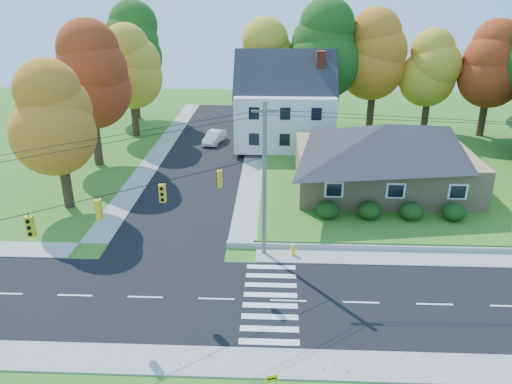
% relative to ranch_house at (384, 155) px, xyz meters
% --- Properties ---
extents(ground, '(120.00, 120.00, 0.00)m').
position_rel_ranch_house_xyz_m(ground, '(-8.00, -16.00, -3.27)').
color(ground, '#3D7923').
extents(road_main, '(90.00, 8.00, 0.02)m').
position_rel_ranch_house_xyz_m(road_main, '(-8.00, -16.00, -3.26)').
color(road_main, black).
rests_on(road_main, ground).
extents(road_cross, '(8.00, 44.00, 0.02)m').
position_rel_ranch_house_xyz_m(road_cross, '(-16.00, 10.00, -3.25)').
color(road_cross, black).
rests_on(road_cross, ground).
extents(sidewalk_north, '(90.00, 2.00, 0.08)m').
position_rel_ranch_house_xyz_m(sidewalk_north, '(-8.00, -11.00, -3.23)').
color(sidewalk_north, '#9C9A90').
rests_on(sidewalk_north, ground).
extents(sidewalk_south, '(90.00, 2.00, 0.08)m').
position_rel_ranch_house_xyz_m(sidewalk_south, '(-8.00, -21.00, -3.23)').
color(sidewalk_south, '#9C9A90').
rests_on(sidewalk_south, ground).
extents(lawn, '(30.00, 30.00, 0.50)m').
position_rel_ranch_house_xyz_m(lawn, '(5.00, 5.00, -3.02)').
color(lawn, '#3D7923').
rests_on(lawn, ground).
extents(ranch_house, '(14.60, 10.60, 5.40)m').
position_rel_ranch_house_xyz_m(ranch_house, '(0.00, 0.00, 0.00)').
color(ranch_house, tan).
rests_on(ranch_house, lawn).
extents(colonial_house, '(10.40, 8.40, 9.60)m').
position_rel_ranch_house_xyz_m(colonial_house, '(-7.96, 12.00, 1.32)').
color(colonial_house, silver).
rests_on(colonial_house, lawn).
extents(hedge_row, '(10.70, 1.70, 1.27)m').
position_rel_ranch_house_xyz_m(hedge_row, '(-0.50, -6.20, -2.13)').
color(hedge_row, '#163A10').
rests_on(hedge_row, lawn).
extents(traffic_infrastructure, '(38.10, 10.66, 10.00)m').
position_rel_ranch_house_xyz_m(traffic_infrastructure, '(-8.15, -14.65, 1.88)').
color(traffic_infrastructure, '#666059').
rests_on(traffic_infrastructure, ground).
extents(tree_lot_0, '(6.72, 6.72, 12.51)m').
position_rel_ranch_house_xyz_m(tree_lot_0, '(-10.00, 18.00, 5.04)').
color(tree_lot_0, '#3F2A19').
rests_on(tree_lot_0, lawn).
extents(tree_lot_1, '(7.84, 7.84, 14.60)m').
position_rel_ranch_house_xyz_m(tree_lot_1, '(-4.00, 17.00, 6.35)').
color(tree_lot_1, '#3F2A19').
rests_on(tree_lot_1, lawn).
extents(tree_lot_2, '(7.28, 7.28, 13.56)m').
position_rel_ranch_house_xyz_m(tree_lot_2, '(2.00, 18.00, 5.70)').
color(tree_lot_2, '#3F2A19').
rests_on(tree_lot_2, lawn).
extents(tree_lot_3, '(6.16, 6.16, 11.47)m').
position_rel_ranch_house_xyz_m(tree_lot_3, '(8.00, 17.00, 4.39)').
color(tree_lot_3, '#3F2A19').
rests_on(tree_lot_3, lawn).
extents(tree_lot_4, '(6.72, 6.72, 12.51)m').
position_rel_ranch_house_xyz_m(tree_lot_4, '(14.00, 16.00, 5.04)').
color(tree_lot_4, '#3F2A19').
rests_on(tree_lot_4, lawn).
extents(tree_west_0, '(6.16, 6.16, 11.47)m').
position_rel_ranch_house_xyz_m(tree_west_0, '(-25.00, -4.00, 3.89)').
color(tree_west_0, '#3F2A19').
rests_on(tree_west_0, ground).
extents(tree_west_1, '(7.28, 7.28, 13.56)m').
position_rel_ranch_house_xyz_m(tree_west_1, '(-26.00, 6.00, 5.20)').
color(tree_west_1, '#3F2A19').
rests_on(tree_west_1, ground).
extents(tree_west_2, '(6.72, 6.72, 12.51)m').
position_rel_ranch_house_xyz_m(tree_west_2, '(-25.00, 16.00, 4.54)').
color(tree_west_2, '#3F2A19').
rests_on(tree_west_2, ground).
extents(tree_west_3, '(7.84, 7.84, 14.60)m').
position_rel_ranch_house_xyz_m(tree_west_3, '(-27.00, 24.00, 5.85)').
color(tree_west_3, '#3F2A19').
rests_on(tree_west_3, ground).
extents(white_car, '(2.32, 4.32, 1.35)m').
position_rel_ranch_house_xyz_m(white_car, '(-15.63, 13.36, -2.57)').
color(white_car, silver).
rests_on(white_car, road_cross).
extents(fire_hydrant, '(0.48, 0.38, 0.85)m').
position_rel_ranch_house_xyz_m(fire_hydrant, '(-7.61, -11.01, -2.86)').
color(fire_hydrant, yellow).
rests_on(fire_hydrant, ground).
extents(yard_sign, '(0.53, 0.17, 0.68)m').
position_rel_ranch_house_xyz_m(yard_sign, '(-8.84, -22.46, -2.78)').
color(yard_sign, black).
rests_on(yard_sign, ground).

